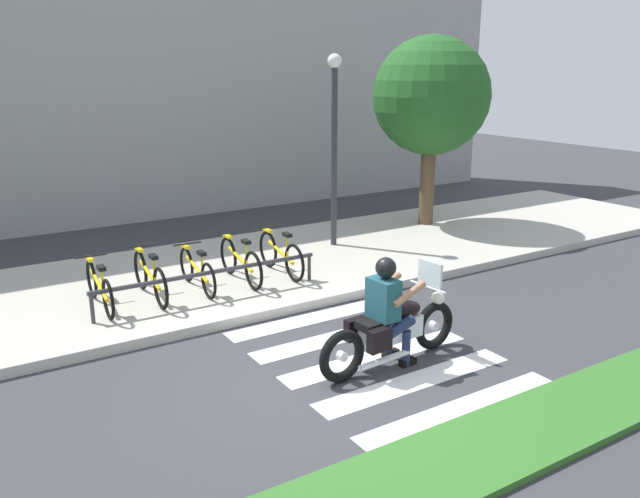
% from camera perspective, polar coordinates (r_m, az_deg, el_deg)
% --- Properties ---
extents(ground_plane, '(48.00, 48.00, 0.00)m').
position_cam_1_polar(ground_plane, '(8.09, -1.20, -11.28)').
color(ground_plane, '#38383D').
extents(grass_median, '(24.00, 1.10, 0.08)m').
position_cam_1_polar(grass_median, '(6.47, 10.17, -18.80)').
color(grass_median, '#336B28').
rests_on(grass_median, ground).
extents(sidewalk, '(24.00, 4.40, 0.15)m').
position_cam_1_polar(sidewalk, '(11.52, -11.86, -2.79)').
color(sidewalk, '#B7B2A8').
rests_on(sidewalk, ground).
extents(crosswalk_stripe_0, '(2.80, 0.40, 0.01)m').
position_cam_1_polar(crosswalk_stripe_0, '(7.58, 12.53, -13.68)').
color(crosswalk_stripe_0, white).
rests_on(crosswalk_stripe_0, ground).
extents(crosswalk_stripe_1, '(2.80, 0.40, 0.01)m').
position_cam_1_polar(crosswalk_stripe_1, '(8.09, 8.49, -11.47)').
color(crosswalk_stripe_1, white).
rests_on(crosswalk_stripe_1, ground).
extents(crosswalk_stripe_2, '(2.80, 0.40, 0.01)m').
position_cam_1_polar(crosswalk_stripe_2, '(8.64, 5.00, -9.48)').
color(crosswalk_stripe_2, white).
rests_on(crosswalk_stripe_2, ground).
extents(crosswalk_stripe_3, '(2.80, 0.40, 0.01)m').
position_cam_1_polar(crosswalk_stripe_3, '(9.23, 1.98, -7.71)').
color(crosswalk_stripe_3, white).
rests_on(crosswalk_stripe_3, ground).
extents(crosswalk_stripe_4, '(2.80, 0.40, 0.01)m').
position_cam_1_polar(crosswalk_stripe_4, '(9.85, -0.65, -6.14)').
color(crosswalk_stripe_4, white).
rests_on(crosswalk_stripe_4, ground).
extents(motorcycle, '(2.26, 0.68, 1.26)m').
position_cam_1_polar(motorcycle, '(8.28, 6.37, -7.16)').
color(motorcycle, black).
rests_on(motorcycle, ground).
extents(rider, '(0.65, 0.57, 1.45)m').
position_cam_1_polar(rider, '(8.10, 6.04, -4.87)').
color(rider, '#1E4C59').
rests_on(rider, ground).
extents(bicycle_0, '(0.48, 1.70, 0.74)m').
position_cam_1_polar(bicycle_0, '(10.28, -18.97, -3.19)').
color(bicycle_0, black).
rests_on(bicycle_0, sidewalk).
extents(bicycle_1, '(0.48, 1.72, 0.79)m').
position_cam_1_polar(bicycle_1, '(10.46, -14.83, -2.42)').
color(bicycle_1, black).
rests_on(bicycle_1, sidewalk).
extents(bicycle_2, '(0.48, 1.60, 0.72)m').
position_cam_1_polar(bicycle_2, '(10.71, -10.85, -1.89)').
color(bicycle_2, black).
rests_on(bicycle_2, sidewalk).
extents(bicycle_3, '(0.48, 1.69, 0.79)m').
position_cam_1_polar(bicycle_3, '(10.99, -7.07, -1.10)').
color(bicycle_3, black).
rests_on(bicycle_3, sidewalk).
extents(bicycle_4, '(0.48, 1.66, 0.80)m').
position_cam_1_polar(bicycle_4, '(11.32, -3.50, -0.48)').
color(bicycle_4, black).
rests_on(bicycle_4, sidewalk).
extents(bike_rack, '(3.73, 0.07, 0.49)m').
position_cam_1_polar(bike_rack, '(10.19, -9.72, -2.25)').
color(bike_rack, '#333338').
rests_on(bike_rack, sidewalk).
extents(street_lamp, '(0.28, 0.28, 3.94)m').
position_cam_1_polar(street_lamp, '(12.89, 1.27, 10.16)').
color(street_lamp, '#2D2D33').
rests_on(street_lamp, ground).
extents(tree_near_rack, '(2.63, 2.63, 4.39)m').
position_cam_1_polar(tree_near_rack, '(14.91, 9.83, 13.15)').
color(tree_near_rack, brown).
rests_on(tree_near_rack, ground).
extents(building_backdrop, '(24.00, 1.20, 8.10)m').
position_cam_1_polar(building_backdrop, '(16.42, -20.06, 16.19)').
color(building_backdrop, '#989898').
rests_on(building_backdrop, ground).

